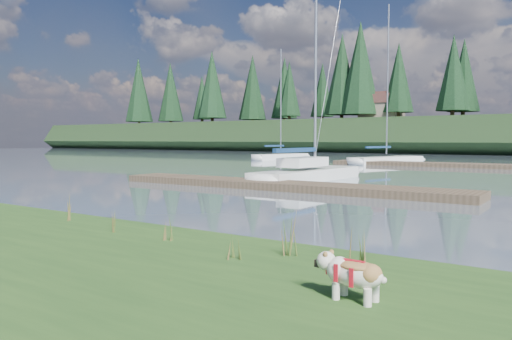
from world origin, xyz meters
The scene contains 19 objects.
ground centered at (0.00, 30.00, 0.00)m, with size 200.00×200.00×0.00m, color slate.
bulldog centered at (4.84, -3.73, 0.65)m, with size 0.81×0.37×0.48m.
sailboat_main centered at (-4.90, 13.97, 0.42)m, with size 2.03×9.17×13.10m.
dock_near centered at (-4.00, 9.00, 0.15)m, with size 16.00×2.00×0.30m, color #4C3D2C.
dock_far centered at (2.00, 30.00, 0.15)m, with size 26.00×2.20×0.30m, color #4C3D2C.
sailboat_bg_0 centered at (-19.31, 35.09, 0.32)m, with size 3.02×7.86×11.21m.
sailboat_bg_1 centered at (-7.60, 33.54, 0.32)m, with size 4.49×9.25×13.50m.
weed_0 centered at (-0.46, -2.55, 0.56)m, with size 0.17×0.14×0.51m.
weed_1 centered at (0.98, -2.52, 0.53)m, with size 0.17×0.14×0.42m.
weed_2 centered at (3.25, -2.35, 0.67)m, with size 0.17×0.14×0.77m.
weed_3 centered at (-2.26, -2.21, 0.61)m, with size 0.17×0.14×0.62m.
weed_4 centered at (2.70, -2.99, 0.51)m, with size 0.17×0.14×0.38m.
weed_5 centered at (4.42, -2.58, 0.62)m, with size 0.17×0.14×0.63m.
mud_lip centered at (0.00, -1.60, 0.07)m, with size 60.00×0.50×0.14m, color #33281C.
conifer_0 centered at (-55.00, 67.00, 12.64)m, with size 5.72×5.72×14.15m.
conifer_1 centered at (-40.00, 71.00, 11.28)m, with size 4.40×4.40×11.30m.
conifer_2 centered at (-25.00, 68.00, 13.54)m, with size 6.60×6.60×16.05m.
conifer_3 centered at (-10.00, 72.00, 11.74)m, with size 4.84×4.84×12.25m.
house_0 centered at (-22.00, 70.00, 7.31)m, with size 6.30×5.30×4.65m.
Camera 1 is at (6.93, -8.65, 2.08)m, focal length 35.00 mm.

